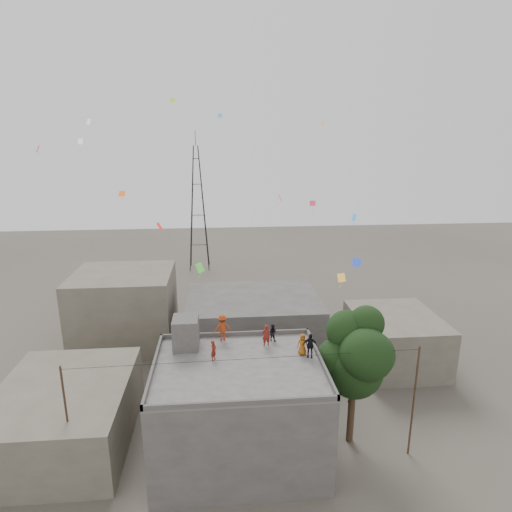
{
  "coord_description": "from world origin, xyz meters",
  "views": [
    {
      "loc": [
        -0.92,
        -22.53,
        19.04
      ],
      "look_at": [
        1.35,
        3.48,
        11.81
      ],
      "focal_mm": 30.0,
      "sensor_mm": 36.0,
      "label": 1
    }
  ],
  "objects": [
    {
      "name": "kites",
      "position": [
        0.03,
        7.29,
        15.0
      ],
      "size": [
        20.43,
        17.2,
        11.63
      ],
      "color": "red",
      "rests_on": "ground"
    },
    {
      "name": "utility_line",
      "position": [
        0.5,
        -1.25,
        3.83
      ],
      "size": [
        20.12,
        0.62,
        7.4
      ],
      "color": "black",
      "rests_on": "ground"
    },
    {
      "name": "neighbor_east",
      "position": [
        14.0,
        10.0,
        2.2
      ],
      "size": [
        7.0,
        8.0,
        4.4
      ],
      "primitive_type": "cube",
      "color": "#5A5347",
      "rests_on": "ground"
    },
    {
      "name": "neighbor_north",
      "position": [
        2.0,
        14.0,
        2.5
      ],
      "size": [
        12.0,
        9.0,
        5.0
      ],
      "primitive_type": "cube",
      "color": "#454341",
      "rests_on": "ground"
    },
    {
      "name": "person_orange_adult",
      "position": [
        -0.88,
        3.4,
        6.99
      ],
      "size": [
        1.27,
        0.9,
        1.79
      ],
      "primitive_type": "imported",
      "rotation": [
        0.0,
        0.0,
        -2.92
      ],
      "color": "#A23512",
      "rests_on": "main_building"
    },
    {
      "name": "parapet",
      "position": [
        0.0,
        0.0,
        6.25
      ],
      "size": [
        10.0,
        8.0,
        0.3
      ],
      "color": "#454341",
      "rests_on": "main_building"
    },
    {
      "name": "person_dark_adult",
      "position": [
        4.4,
        0.66,
        6.86
      ],
      "size": [
        0.96,
        0.58,
        1.52
      ],
      "primitive_type": "imported",
      "rotation": [
        0.0,
        0.0,
        -0.25
      ],
      "color": "black",
      "rests_on": "main_building"
    },
    {
      "name": "tree",
      "position": [
        7.37,
        0.6,
        6.1
      ],
      "size": [
        4.9,
        4.6,
        9.1
      ],
      "color": "black",
      "rests_on": "ground"
    },
    {
      "name": "stair_head_box",
      "position": [
        -3.2,
        2.6,
        7.1
      ],
      "size": [
        1.6,
        1.8,
        2.0
      ],
      "primitive_type": "cube",
      "color": "#454341",
      "rests_on": "main_building"
    },
    {
      "name": "main_building",
      "position": [
        0.0,
        0.0,
        3.05
      ],
      "size": [
        10.0,
        8.0,
        6.1
      ],
      "color": "#454341",
      "rests_on": "ground"
    },
    {
      "name": "neighbor_northwest",
      "position": [
        -10.0,
        16.0,
        3.5
      ],
      "size": [
        9.0,
        8.0,
        7.0
      ],
      "primitive_type": "cube",
      "color": "#5A5347",
      "rests_on": "ground"
    },
    {
      "name": "ground",
      "position": [
        0.0,
        0.0,
        0.0
      ],
      "size": [
        140.0,
        140.0,
        0.0
      ],
      "primitive_type": "plane",
      "color": "#464039",
      "rests_on": "ground"
    },
    {
      "name": "person_dark_child",
      "position": [
        2.4,
        3.03,
        6.67
      ],
      "size": [
        0.7,
        0.65,
        1.15
      ],
      "primitive_type": "imported",
      "rotation": [
        0.0,
        0.0,
        2.64
      ],
      "color": "black",
      "rests_on": "main_building"
    },
    {
      "name": "person_red_adult",
      "position": [
        1.9,
        2.34,
        6.83
      ],
      "size": [
        0.6,
        0.45,
        1.47
      ],
      "primitive_type": "imported",
      "rotation": [
        0.0,
        0.0,
        3.35
      ],
      "color": "maroon",
      "rests_on": "main_building"
    },
    {
      "name": "person_orange_child",
      "position": [
        4.01,
        1.01,
        6.78
      ],
      "size": [
        0.72,
        0.52,
        1.37
      ],
      "primitive_type": "imported",
      "rotation": [
        0.0,
        0.0,
        -0.13
      ],
      "color": "#A15512",
      "rests_on": "main_building"
    },
    {
      "name": "neighbor_west",
      "position": [
        -11.0,
        2.0,
        2.0
      ],
      "size": [
        8.0,
        10.0,
        4.0
      ],
      "primitive_type": "cube",
      "color": "#5A5347",
      "rests_on": "ground"
    },
    {
      "name": "transmission_tower",
      "position": [
        -4.0,
        40.0,
        9.07
      ],
      "size": [
        2.97,
        2.97,
        20.01
      ],
      "color": "black",
      "rests_on": "ground"
    },
    {
      "name": "person_red_child",
      "position": [
        -1.44,
        0.79,
        6.73
      ],
      "size": [
        0.47,
        0.55,
        1.26
      ],
      "primitive_type": "imported",
      "rotation": [
        0.0,
        0.0,
        1.11
      ],
      "color": "maroon",
      "rests_on": "main_building"
    }
  ]
}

